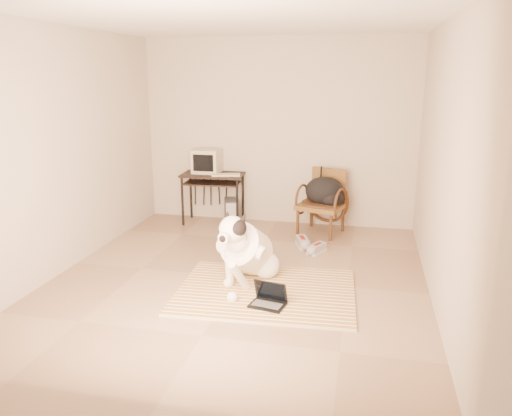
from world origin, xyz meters
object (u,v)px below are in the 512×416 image
(pc_tower, at_px, (231,211))
(laptop, at_px, (269,299))
(crt_monitor, at_px, (207,161))
(dog, at_px, (247,251))
(computer_desk, at_px, (212,181))
(rattan_chair, at_px, (323,202))
(backpack, at_px, (326,192))

(pc_tower, bearing_deg, laptop, -67.23)
(laptop, distance_m, crt_monitor, 3.18)
(dog, relative_size, computer_desk, 1.31)
(laptop, height_order, computer_desk, computer_desk)
(computer_desk, bearing_deg, rattan_chair, -3.77)
(computer_desk, distance_m, crt_monitor, 0.31)
(backpack, bearing_deg, crt_monitor, 172.58)
(laptop, xyz_separation_m, crt_monitor, (-1.48, 2.68, 0.85))
(crt_monitor, bearing_deg, dog, -62.26)
(pc_tower, relative_size, rattan_chair, 0.47)
(computer_desk, relative_size, backpack, 1.70)
(dog, bearing_deg, computer_desk, 116.42)
(dog, height_order, backpack, dog)
(dog, distance_m, laptop, 0.70)
(computer_desk, height_order, rattan_chair, rattan_chair)
(computer_desk, bearing_deg, crt_monitor, 140.12)
(crt_monitor, relative_size, rattan_chair, 0.44)
(computer_desk, height_order, pc_tower, computer_desk)
(backpack, bearing_deg, laptop, -97.39)
(laptop, height_order, rattan_chair, rattan_chair)
(dog, xyz_separation_m, pc_tower, (-0.76, 2.10, -0.17))
(dog, relative_size, pc_tower, 2.90)
(laptop, bearing_deg, computer_desk, 117.80)
(pc_tower, bearing_deg, dog, -70.08)
(crt_monitor, relative_size, pc_tower, 0.93)
(laptop, bearing_deg, backpack, 82.61)
(laptop, bearing_deg, pc_tower, 112.77)
(laptop, xyz_separation_m, computer_desk, (-1.37, 2.60, 0.57))
(computer_desk, height_order, backpack, backpack)
(pc_tower, bearing_deg, computer_desk, -168.87)
(rattan_chair, bearing_deg, dog, -107.77)
(rattan_chair, distance_m, backpack, 0.15)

